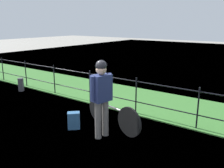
# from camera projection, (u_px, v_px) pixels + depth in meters

# --- Properties ---
(ground_plane) EXTENTS (60.00, 60.00, 0.00)m
(ground_plane) POSITION_uv_depth(u_px,v_px,m) (64.00, 130.00, 5.57)
(ground_plane) COLOR gray
(grass_strip) EXTENTS (27.00, 2.40, 0.03)m
(grass_strip) POSITION_uv_depth(u_px,v_px,m) (131.00, 98.00, 7.88)
(grass_strip) COLOR #38702D
(grass_strip) RESTS_ON ground
(harbor_water) EXTENTS (30.00, 30.00, 0.00)m
(harbor_water) POSITION_uv_depth(u_px,v_px,m) (208.00, 63.00, 14.86)
(harbor_water) COLOR #426684
(harbor_water) RESTS_ON ground
(iron_fence) EXTENTS (18.04, 0.04, 1.02)m
(iron_fence) POSITION_uv_depth(u_px,v_px,m) (111.00, 88.00, 6.88)
(iron_fence) COLOR black
(iron_fence) RESTS_ON ground
(bicycle_main) EXTENTS (1.71, 0.41, 0.67)m
(bicycle_main) POSITION_uv_depth(u_px,v_px,m) (112.00, 114.00, 5.60)
(bicycle_main) COLOR black
(bicycle_main) RESTS_ON ground
(wooden_crate) EXTENTS (0.38, 0.32, 0.26)m
(wooden_crate) POSITION_uv_depth(u_px,v_px,m) (101.00, 92.00, 5.77)
(wooden_crate) COLOR olive
(wooden_crate) RESTS_ON bicycle_main
(terrier_dog) EXTENTS (0.32, 0.20, 0.18)m
(terrier_dog) POSITION_uv_depth(u_px,v_px,m) (102.00, 84.00, 5.71)
(terrier_dog) COLOR tan
(terrier_dog) RESTS_ON wooden_crate
(cyclist_person) EXTENTS (0.34, 0.53, 1.68)m
(cyclist_person) POSITION_uv_depth(u_px,v_px,m) (101.00, 92.00, 5.02)
(cyclist_person) COLOR slate
(cyclist_person) RESTS_ON ground
(backpack_on_paving) EXTENTS (0.33, 0.32, 0.40)m
(backpack_on_paving) POSITION_uv_depth(u_px,v_px,m) (74.00, 121.00, 5.62)
(backpack_on_paving) COLOR #28517A
(backpack_on_paving) RESTS_ON ground
(mooring_bollard) EXTENTS (0.20, 0.20, 0.47)m
(mooring_bollard) POSITION_uv_depth(u_px,v_px,m) (21.00, 85.00, 8.71)
(mooring_bollard) COLOR #38383D
(mooring_bollard) RESTS_ON ground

